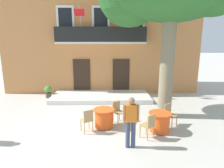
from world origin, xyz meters
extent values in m
plane|color=beige|center=(0.00, 0.00, 0.00)|extent=(120.00, 120.00, 0.00)
cube|color=#CC844C|center=(0.67, 7.00, 3.75)|extent=(13.00, 4.00, 7.50)
cube|color=#332319|center=(-0.63, 4.97, 1.15)|extent=(1.10, 0.08, 2.30)
cube|color=#332319|center=(1.97, 4.97, 1.15)|extent=(1.10, 0.08, 2.30)
cube|color=silver|center=(-1.53, 4.96, 4.65)|extent=(1.10, 0.08, 1.90)
cube|color=black|center=(-1.53, 4.93, 4.65)|extent=(0.84, 0.04, 1.60)
cube|color=silver|center=(0.67, 4.96, 4.65)|extent=(1.10, 0.08, 1.90)
cube|color=black|center=(0.67, 4.93, 4.65)|extent=(0.84, 0.04, 1.60)
cube|color=silver|center=(2.87, 4.96, 4.65)|extent=(1.10, 0.08, 1.90)
cube|color=black|center=(2.87, 4.93, 4.65)|extent=(0.84, 0.04, 1.60)
cube|color=silver|center=(0.67, 4.67, 3.34)|extent=(5.60, 0.65, 0.12)
cube|color=black|center=(0.67, 4.38, 3.85)|extent=(5.60, 0.06, 0.90)
cylinder|color=#B2B2B7|center=(-0.53, 4.50, 4.75)|extent=(0.04, 0.95, 1.33)
cube|color=red|center=(-0.53, 4.05, 5.05)|extent=(0.60, 0.29, 0.38)
cylinder|color=#B2B2B7|center=(1.87, 4.50, 4.75)|extent=(0.04, 0.95, 1.33)
cube|color=#192D9E|center=(1.87, 4.05, 5.05)|extent=(0.60, 0.29, 0.38)
cylinder|color=slate|center=(-1.63, 4.70, 3.56)|extent=(0.28, 0.28, 0.33)
ellipsoid|color=#2D7533|center=(-1.63, 4.70, 3.97)|extent=(0.36, 0.36, 0.49)
cylinder|color=#47423D|center=(-0.10, 4.70, 3.55)|extent=(0.28, 0.28, 0.29)
ellipsoid|color=#4C8E38|center=(-0.10, 4.70, 3.93)|extent=(0.36, 0.36, 0.47)
cylinder|color=#47423D|center=(1.44, 4.70, 3.52)|extent=(0.32, 0.32, 0.24)
ellipsoid|color=#38843D|center=(1.44, 4.70, 3.76)|extent=(0.41, 0.41, 0.25)
cylinder|color=#995638|center=(2.97, 4.70, 3.53)|extent=(0.24, 0.24, 0.27)
ellipsoid|color=#2D7533|center=(2.97, 4.70, 3.89)|extent=(0.32, 0.32, 0.45)
cube|color=silver|center=(0.67, 3.74, 0.12)|extent=(5.87, 2.51, 0.25)
cylinder|color=#7F755B|center=(3.72, 0.84, 2.16)|extent=(0.62, 0.62, 4.32)
cylinder|color=#EA561E|center=(0.94, -0.33, 0.37)|extent=(0.74, 0.74, 0.68)
cylinder|color=#EA561E|center=(0.94, -0.33, 0.74)|extent=(0.86, 0.86, 0.04)
cylinder|color=#2D2823|center=(0.94, -0.33, 0.01)|extent=(0.44, 0.44, 0.03)
cylinder|color=tan|center=(0.06, -0.65, 0.23)|extent=(0.04, 0.04, 0.45)
cylinder|color=tan|center=(0.35, -0.48, 0.23)|extent=(0.04, 0.04, 0.45)
cylinder|color=tan|center=(0.23, -0.94, 0.23)|extent=(0.04, 0.04, 0.45)
cylinder|color=tan|center=(0.52, -0.77, 0.23)|extent=(0.04, 0.04, 0.45)
cube|color=tan|center=(0.29, -0.71, 0.47)|extent=(0.55, 0.55, 0.04)
cube|color=tan|center=(0.38, -0.87, 0.70)|extent=(0.35, 0.23, 0.42)
cylinder|color=tan|center=(1.79, 0.04, 0.23)|extent=(0.04, 0.04, 0.45)
cylinder|color=tan|center=(1.51, -0.15, 0.23)|extent=(0.04, 0.04, 0.45)
cylinder|color=tan|center=(1.60, 0.33, 0.23)|extent=(0.04, 0.04, 0.45)
cylinder|color=tan|center=(1.32, 0.13, 0.23)|extent=(0.04, 0.04, 0.45)
cube|color=tan|center=(1.56, 0.09, 0.47)|extent=(0.56, 0.56, 0.04)
cube|color=tan|center=(1.45, 0.24, 0.70)|extent=(0.34, 0.25, 0.42)
cylinder|color=#EA561E|center=(3.07, -0.77, 0.37)|extent=(0.74, 0.74, 0.68)
cylinder|color=#EA561E|center=(3.07, -0.77, 0.74)|extent=(0.86, 0.86, 0.04)
cylinder|color=#2D2823|center=(3.07, -0.77, 0.01)|extent=(0.44, 0.44, 0.03)
cylinder|color=tan|center=(3.89, -0.32, 0.23)|extent=(0.04, 0.04, 0.45)
cylinder|color=tan|center=(3.63, -0.54, 0.23)|extent=(0.04, 0.04, 0.45)
cylinder|color=tan|center=(3.68, -0.06, 0.23)|extent=(0.04, 0.04, 0.45)
cylinder|color=tan|center=(3.41, -0.28, 0.23)|extent=(0.04, 0.04, 0.45)
cube|color=tan|center=(3.65, -0.30, 0.47)|extent=(0.56, 0.56, 0.04)
cube|color=tan|center=(3.54, -0.16, 0.70)|extent=(0.32, 0.27, 0.42)
cylinder|color=tan|center=(2.25, -1.22, 0.23)|extent=(0.04, 0.04, 0.45)
cylinder|color=tan|center=(2.51, -1.01, 0.23)|extent=(0.04, 0.04, 0.45)
cylinder|color=tan|center=(2.46, -1.49, 0.23)|extent=(0.04, 0.04, 0.45)
cylinder|color=tan|center=(2.73, -1.27, 0.23)|extent=(0.04, 0.04, 0.45)
cube|color=tan|center=(2.49, -1.25, 0.47)|extent=(0.56, 0.56, 0.04)
cube|color=tan|center=(2.60, -1.39, 0.70)|extent=(0.32, 0.27, 0.42)
cylinder|color=#47423D|center=(-2.61, 4.02, 0.16)|extent=(0.34, 0.34, 0.33)
ellipsoid|color=#4C8E38|center=(-2.61, 4.02, 0.54)|extent=(0.44, 0.44, 0.42)
cylinder|color=#384260|center=(1.74, -1.87, 0.45)|extent=(0.14, 0.14, 0.90)
cylinder|color=#384260|center=(1.92, -1.87, 0.45)|extent=(0.14, 0.14, 0.90)
cube|color=orange|center=(1.83, -1.87, 1.18)|extent=(0.34, 0.22, 0.56)
sphere|color=#9E7051|center=(1.83, -1.87, 1.58)|extent=(0.22, 0.22, 0.22)
cylinder|color=#9E7051|center=(1.61, -1.87, 1.18)|extent=(0.09, 0.09, 0.52)
cylinder|color=#9E7051|center=(2.05, -1.87, 1.18)|extent=(0.09, 0.09, 0.52)
camera|label=1|loc=(1.12, -7.52, 3.32)|focal=30.56mm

